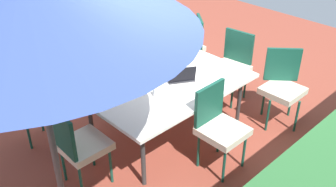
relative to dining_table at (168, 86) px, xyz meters
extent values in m
cube|color=brown|center=(0.00, 0.00, -0.70)|extent=(10.00, 10.00, 0.02)
cube|color=silver|center=(0.00, 0.00, 0.02)|extent=(1.93, 1.25, 0.04)
cylinder|color=#333333|center=(-0.81, -0.47, -0.34)|extent=(0.05, 0.05, 0.70)
cylinder|color=#333333|center=(0.81, -0.47, -0.34)|extent=(0.05, 0.05, 0.70)
cylinder|color=#333333|center=(-0.81, 0.47, -0.34)|extent=(0.05, 0.05, 0.70)
cylinder|color=#333333|center=(0.81, 0.47, -0.34)|extent=(0.05, 0.05, 0.70)
cylinder|color=#4C4C4C|center=(1.63, 0.21, 0.44)|extent=(0.06, 0.06, 2.26)
cone|color=#33478C|center=(1.63, 0.21, 1.43)|extent=(2.58, 2.58, 0.39)
cube|color=beige|center=(-1.20, 0.84, -0.20)|extent=(0.46, 0.46, 0.08)
cube|color=#144738|center=(-1.36, 0.70, 0.06)|extent=(0.33, 0.35, 0.45)
cylinder|color=#144738|center=(-0.95, 0.83, -0.47)|extent=(0.03, 0.03, 0.45)
cylinder|color=#144738|center=(-1.19, 1.10, -0.47)|extent=(0.03, 0.03, 0.45)
cylinder|color=#144738|center=(-1.21, 0.59, -0.47)|extent=(0.03, 0.03, 0.45)
cylinder|color=#144738|center=(-1.46, 0.85, -0.47)|extent=(0.03, 0.03, 0.45)
cube|color=beige|center=(-1.24, -0.90, -0.20)|extent=(0.46, 0.46, 0.08)
cube|color=#144738|center=(-1.40, -0.76, 0.06)|extent=(0.31, 0.36, 0.45)
cylinder|color=#144738|center=(-1.21, -1.15, -0.47)|extent=(0.03, 0.03, 0.45)
cylinder|color=#144738|center=(-0.98, -0.87, -0.47)|extent=(0.03, 0.03, 0.45)
cylinder|color=#144738|center=(-1.49, -0.92, -0.47)|extent=(0.03, 0.03, 0.45)
cylinder|color=#144738|center=(-1.26, -0.64, -0.47)|extent=(0.03, 0.03, 0.45)
cube|color=beige|center=(1.22, 0.02, -0.20)|extent=(0.46, 0.46, 0.08)
cube|color=#144738|center=(1.43, 0.01, 0.06)|extent=(0.06, 0.44, 0.45)
cylinder|color=#144738|center=(1.04, 0.21, -0.47)|extent=(0.03, 0.03, 0.45)
cylinder|color=#144738|center=(1.03, -0.15, -0.47)|extent=(0.03, 0.03, 0.45)
cylinder|color=#144738|center=(1.40, 0.19, -0.47)|extent=(0.03, 0.03, 0.45)
cylinder|color=#144738|center=(1.39, -0.17, -0.47)|extent=(0.03, 0.03, 0.45)
cube|color=beige|center=(-1.20, 0.00, -0.20)|extent=(0.46, 0.46, 0.08)
cube|color=#144738|center=(-1.41, -0.03, 0.06)|extent=(0.09, 0.44, 0.45)
cylinder|color=#144738|center=(-1.00, -0.16, -0.47)|extent=(0.03, 0.03, 0.45)
cylinder|color=#144738|center=(-1.04, 0.20, -0.47)|extent=(0.03, 0.03, 0.45)
cylinder|color=#144738|center=(-1.35, -0.20, -0.47)|extent=(0.03, 0.03, 0.45)
cylinder|color=#144738|center=(-1.40, 0.15, -0.47)|extent=(0.03, 0.03, 0.45)
cube|color=beige|center=(0.01, 0.86, -0.20)|extent=(0.46, 0.46, 0.08)
cube|color=#144738|center=(0.01, 0.65, 0.06)|extent=(0.44, 0.05, 0.45)
cylinder|color=#144738|center=(0.18, 1.04, -0.47)|extent=(0.03, 0.03, 0.45)
cylinder|color=#144738|center=(-0.18, 1.04, -0.47)|extent=(0.03, 0.03, 0.45)
cylinder|color=#144738|center=(0.19, 0.68, -0.47)|extent=(0.03, 0.03, 0.45)
cylinder|color=#144738|center=(-0.17, 0.68, -0.47)|extent=(0.03, 0.03, 0.45)
cube|color=beige|center=(0.05, -0.80, -0.20)|extent=(0.46, 0.46, 0.08)
cube|color=#144738|center=(0.03, -0.60, 0.06)|extent=(0.44, 0.08, 0.45)
cylinder|color=#144738|center=(-0.11, -1.00, -0.47)|extent=(0.03, 0.03, 0.45)
cylinder|color=#144738|center=(0.25, -0.97, -0.47)|extent=(0.03, 0.03, 0.45)
cylinder|color=#144738|center=(-0.15, -0.64, -0.47)|extent=(0.03, 0.03, 0.45)
cylinder|color=#144738|center=(0.21, -0.61, -0.47)|extent=(0.03, 0.03, 0.45)
cube|color=beige|center=(1.15, -0.90, -0.20)|extent=(0.46, 0.46, 0.08)
cube|color=#144738|center=(1.31, -0.77, 0.06)|extent=(0.31, 0.36, 0.45)
cylinder|color=#144738|center=(0.90, -0.87, -0.47)|extent=(0.03, 0.03, 0.45)
cylinder|color=#144738|center=(1.12, -1.15, -0.47)|extent=(0.03, 0.03, 0.45)
cylinder|color=#144738|center=(1.18, -0.65, -0.47)|extent=(0.03, 0.03, 0.45)
cylinder|color=#144738|center=(1.40, -0.92, -0.47)|extent=(0.03, 0.03, 0.45)
cube|color=#2D2D33|center=(-0.17, 0.03, 0.05)|extent=(0.39, 0.35, 0.02)
cube|color=black|center=(-0.12, 0.12, 0.16)|extent=(0.30, 0.21, 0.20)
cylinder|color=white|center=(0.29, 0.11, 0.09)|extent=(0.07, 0.07, 0.09)
camera|label=1|loc=(2.77, 2.86, 2.32)|focal=41.50mm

